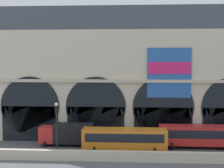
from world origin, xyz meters
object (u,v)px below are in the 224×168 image
object	(u,v)px
bus_mideast	(200,135)
box_truck_midwest	(67,134)
bus_center	(125,139)
street_lamp_quayside	(57,123)

from	to	relation	value
bus_mideast	box_truck_midwest	bearing A→B (deg)	179.28
bus_center	street_lamp_quayside	size ratio (longest dim) A/B	1.59
street_lamp_quayside	bus_center	bearing A→B (deg)	21.87
box_truck_midwest	bus_mideast	distance (m)	18.35
bus_center	bus_mideast	size ratio (longest dim) A/B	1.00
bus_center	box_truck_midwest	bearing A→B (deg)	160.00
bus_mideast	street_lamp_quayside	xyz separation A→B (m)	(-18.40, -6.05, 2.63)
box_truck_midwest	bus_center	world-z (taller)	box_truck_midwest
box_truck_midwest	street_lamp_quayside	bearing A→B (deg)	-90.44
bus_mideast	street_lamp_quayside	bearing A→B (deg)	-161.81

